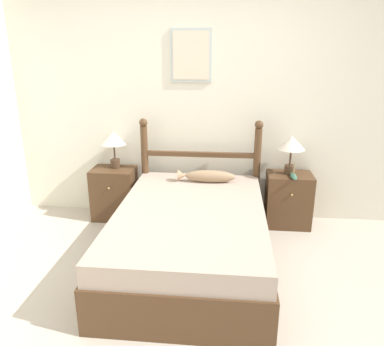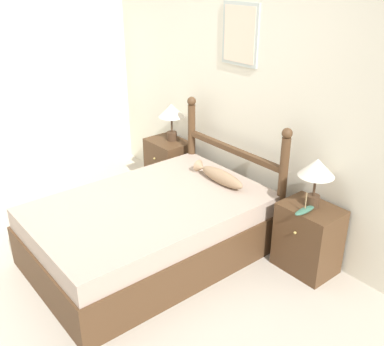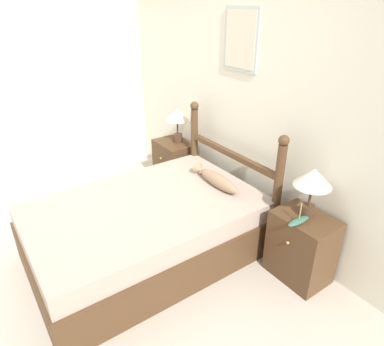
# 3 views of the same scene
# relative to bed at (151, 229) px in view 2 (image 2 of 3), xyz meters

# --- Properties ---
(ground_plane) EXTENTS (16.00, 16.00, 0.00)m
(ground_plane) POSITION_rel_bed_xyz_m (-0.00, -0.59, -0.26)
(ground_plane) COLOR #B7AD9E
(wall_back) EXTENTS (6.40, 0.08, 2.55)m
(wall_back) POSITION_rel_bed_xyz_m (-0.01, 1.14, 1.01)
(wall_back) COLOR beige
(wall_back) RESTS_ON ground_plane
(bed) EXTENTS (1.30, 1.98, 0.53)m
(bed) POSITION_rel_bed_xyz_m (0.00, 0.00, 0.00)
(bed) COLOR #4C331E
(bed) RESTS_ON ground_plane
(headboard) EXTENTS (1.32, 0.09, 1.14)m
(headboard) POSITION_rel_bed_xyz_m (0.00, 0.95, 0.36)
(headboard) COLOR #4C331E
(headboard) RESTS_ON ground_plane
(nightstand_left) EXTENTS (0.47, 0.37, 0.58)m
(nightstand_left) POSITION_rel_bed_xyz_m (-0.97, 0.90, 0.03)
(nightstand_left) COLOR #4C331E
(nightstand_left) RESTS_ON ground_plane
(nightstand_right) EXTENTS (0.47, 0.37, 0.58)m
(nightstand_right) POSITION_rel_bed_xyz_m (0.97, 0.90, 0.03)
(nightstand_right) COLOR #4C331E
(nightstand_right) RESTS_ON ground_plane
(table_lamp_left) EXTENTS (0.28, 0.28, 0.41)m
(table_lamp_left) POSITION_rel_bed_xyz_m (-0.95, 0.95, 0.63)
(table_lamp_left) COLOR #422D1E
(table_lamp_left) RESTS_ON nightstand_left
(table_lamp_right) EXTENTS (0.28, 0.28, 0.41)m
(table_lamp_right) POSITION_rel_bed_xyz_m (0.96, 0.92, 0.63)
(table_lamp_right) COLOR #422D1E
(table_lamp_right) RESTS_ON nightstand_right
(model_boat) EXTENTS (0.06, 0.23, 0.17)m
(model_boat) POSITION_rel_bed_xyz_m (0.98, 0.79, 0.34)
(model_boat) COLOR #386651
(model_boat) RESTS_ON nightstand_right
(fish_pillow) EXTENTS (0.59, 0.12, 0.13)m
(fish_pillow) POSITION_rel_bed_xyz_m (0.09, 0.70, 0.33)
(fish_pillow) COLOR #997A5B
(fish_pillow) RESTS_ON bed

